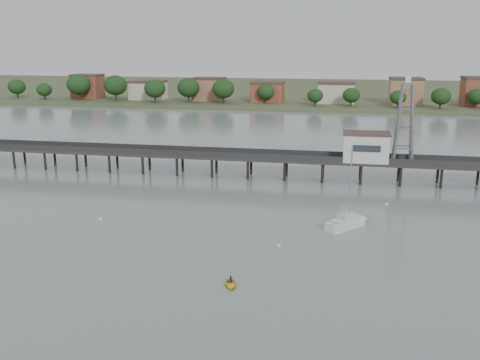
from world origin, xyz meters
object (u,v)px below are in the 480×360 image
object	(u,v)px
sailboat_c	(352,222)
yellow_dinghy	(231,286)
lattice_tower	(405,124)
pier	(232,157)

from	to	relation	value
sailboat_c	yellow_dinghy	xyz separation A→B (m)	(-12.86, -22.00, -0.65)
lattice_tower	sailboat_c	distance (m)	28.88
sailboat_c	yellow_dinghy	world-z (taller)	sailboat_c
pier	yellow_dinghy	distance (m)	48.46
pier	lattice_tower	bearing A→B (deg)	0.00
lattice_tower	sailboat_c	bearing A→B (deg)	-109.69
sailboat_c	lattice_tower	bearing A→B (deg)	21.32
lattice_tower	sailboat_c	xyz separation A→B (m)	(-9.07, -25.35, -10.45)
pier	yellow_dinghy	world-z (taller)	pier
pier	yellow_dinghy	size ratio (longest dim) A/B	58.82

